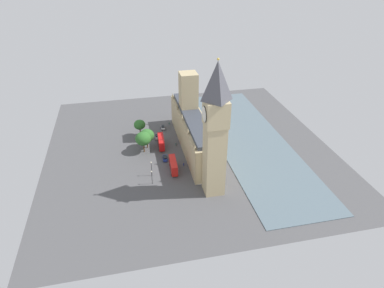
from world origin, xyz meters
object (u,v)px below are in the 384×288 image
car_white_far_end (157,136)px  street_lamp_slot_11 (152,175)px  pedestrian_leading (184,164)px  plane_tree_trailing (143,139)px  street_lamp_slot_12 (151,166)px  pedestrian_corner (176,144)px  plane_tree_near_tower (140,125)px  car_silver_under_trees (163,127)px  car_blue_midblock (165,158)px  double_decker_bus_kerbside (173,165)px  double_decker_bus_opposite_hall (161,142)px  plane_tree_slot_10 (147,135)px  parliament_building (192,128)px  pedestrian_by_river_gate (169,123)px  clock_tower (215,129)px

car_white_far_end → street_lamp_slot_11: size_ratio=0.80×
pedestrian_leading → plane_tree_trailing: plane_tree_trailing is taller
street_lamp_slot_11 → street_lamp_slot_12: 5.58m
pedestrian_corner → plane_tree_near_tower: 20.32m
pedestrian_leading → street_lamp_slot_12: (13.74, 4.22, 3.89)m
car_silver_under_trees → car_blue_midblock: size_ratio=0.89×
car_white_far_end → plane_tree_near_tower: size_ratio=0.58×
car_blue_midblock → double_decker_bus_kerbside: double_decker_bus_kerbside is taller
double_decker_bus_opposite_hall → pedestrian_leading: 18.80m
car_silver_under_trees → plane_tree_slot_10: 19.71m
plane_tree_trailing → plane_tree_slot_10: bearing=-118.5°
pedestrian_leading → street_lamp_slot_11: size_ratio=0.25×
parliament_building → car_white_far_end: bearing=-34.5°
double_decker_bus_opposite_hall → plane_tree_trailing: 9.47m
pedestrian_by_river_gate → car_white_far_end: bearing=-166.6°
plane_tree_slot_10 → street_lamp_slot_12: bearing=88.8°
plane_tree_near_tower → street_lamp_slot_12: (-1.79, 33.65, -1.48)m
plane_tree_slot_10 → plane_tree_trailing: bearing=61.5°
car_white_far_end → double_decker_bus_opposite_hall: size_ratio=0.46×
pedestrian_corner → plane_tree_trailing: (14.74, 2.58, 6.02)m
car_blue_midblock → pedestrian_by_river_gate: bearing=82.6°
car_silver_under_trees → street_lamp_slot_12: 39.94m
clock_tower → pedestrian_corner: clock_tower is taller
car_silver_under_trees → car_white_far_end: size_ratio=0.89×
clock_tower → street_lamp_slot_11: size_ratio=8.30×
double_decker_bus_kerbside → pedestrian_by_river_gate: double_decker_bus_kerbside is taller
plane_tree_trailing → street_lamp_slot_12: size_ratio=1.48×
clock_tower → double_decker_bus_kerbside: clock_tower is taller
car_silver_under_trees → street_lamp_slot_11: street_lamp_slot_11 is taller
street_lamp_slot_12 → plane_tree_trailing: bearing=-85.8°
car_silver_under_trees → double_decker_bus_opposite_hall: (3.14, 17.00, 1.75)m
clock_tower → street_lamp_slot_12: clock_tower is taller
double_decker_bus_kerbside → street_lamp_slot_11: bearing=-140.2°
pedestrian_corner → street_lamp_slot_12: 25.40m
parliament_building → plane_tree_slot_10: bearing=-6.5°
double_decker_bus_opposite_hall → car_blue_midblock: double_decker_bus_opposite_hall is taller
parliament_building → pedestrian_corner: size_ratio=36.03×
double_decker_bus_opposite_hall → car_blue_midblock: size_ratio=2.19×
street_lamp_slot_12 → pedestrian_leading: bearing=-162.9°
plane_tree_slot_10 → pedestrian_corner: bearing=176.4°
parliament_building → street_lamp_slot_11: (21.31, 25.27, -4.87)m
car_blue_midblock → street_lamp_slot_12: bearing=-118.6°
parliament_building → pedestrian_leading: parliament_building is taller
car_silver_under_trees → pedestrian_leading: bearing=100.3°
clock_tower → plane_tree_near_tower: bearing=-64.4°
car_blue_midblock → street_lamp_slot_11: size_ratio=0.80×
double_decker_bus_kerbside → pedestrian_by_river_gate: 41.26m
street_lamp_slot_11 → plane_tree_near_tower: bearing=-88.1°
car_white_far_end → double_decker_bus_kerbside: bearing=-76.7°
double_decker_bus_opposite_hall → street_lamp_slot_12: (6.69, 21.54, 1.93)m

